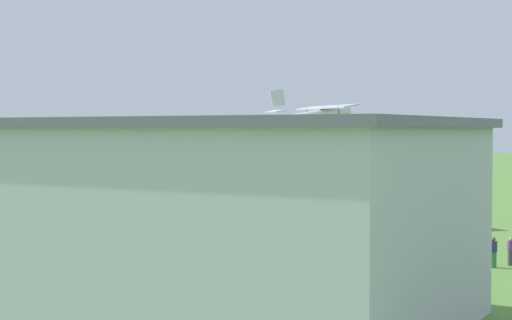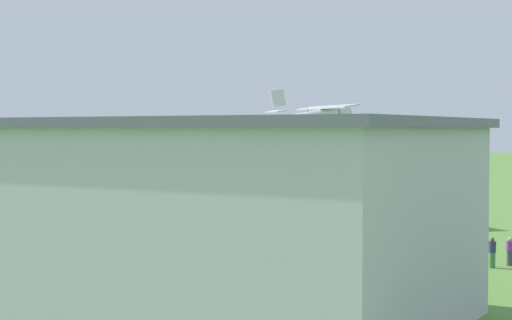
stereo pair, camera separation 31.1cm
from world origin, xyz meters
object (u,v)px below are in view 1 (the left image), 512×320
hangar (19,204)px  person_walking_on_apron (97,219)px  biplane (314,117)px  person_by_parked_cars (58,218)px  person_at_fence_line (493,252)px  person_near_hangar_door (511,251)px  windsock (268,155)px

hangar → person_walking_on_apron: bearing=-59.1°
biplane → person_by_parked_cars: biplane is taller
biplane → person_by_parked_cars: size_ratio=4.75×
person_at_fence_line → person_by_parked_cars: (31.22, -1.07, 0.08)m
biplane → person_at_fence_line: size_ratio=5.17×
biplane → person_walking_on_apron: size_ratio=5.24×
biplane → person_near_hangar_door: 25.78m
hangar → windsock: hangar is taller
person_walking_on_apron → biplane: bearing=-125.3°
person_walking_on_apron → windsock: bearing=-86.0°
person_at_fence_line → hangar: bearing=42.6°
biplane → person_by_parked_cars: (12.89, 15.89, -7.37)m
person_near_hangar_door → person_by_parked_cars: person_by_parked_cars is taller
hangar → person_near_hangar_door: 25.36m
person_near_hangar_door → person_by_parked_cars: size_ratio=0.87×
hangar → biplane: size_ratio=4.86×
person_at_fence_line → person_walking_on_apron: person_at_fence_line is taller
person_near_hangar_door → person_by_parked_cars: (31.86, 0.12, 0.13)m
person_near_hangar_door → person_walking_on_apron: size_ratio=0.96×
person_at_fence_line → windsock: bearing=-46.2°
person_at_fence_line → windsock: (30.75, -32.01, 3.80)m
person_near_hangar_door → windsock: 44.15m
person_walking_on_apron → person_by_parked_cars: 2.87m
person_at_fence_line → person_walking_on_apron: (28.66, -2.36, -0.01)m
person_at_fence_line → person_by_parked_cars: size_ratio=0.92×
person_near_hangar_door → person_by_parked_cars: 31.86m
biplane → hangar: bearing=91.3°
biplane → person_walking_on_apron: (10.33, 14.60, -7.46)m
person_at_fence_line → windsock: size_ratio=0.31×
person_near_hangar_door → person_walking_on_apron: bearing=-2.3°
person_near_hangar_door → person_at_fence_line: bearing=62.0°
hangar → biplane: 33.43m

